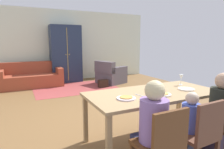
# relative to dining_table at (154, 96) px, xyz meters

# --- Properties ---
(ground_plane) EXTENTS (7.14, 6.65, 0.02)m
(ground_plane) POSITION_rel_dining_table_xyz_m (-0.17, 2.05, -0.70)
(ground_plane) COLOR brown
(back_wall) EXTENTS (7.14, 0.10, 2.70)m
(back_wall) POSITION_rel_dining_table_xyz_m (-0.17, 5.42, 0.66)
(back_wall) COLOR silver
(back_wall) RESTS_ON ground_plane
(dining_table) EXTENTS (1.98, 0.94, 0.76)m
(dining_table) POSITION_rel_dining_table_xyz_m (0.00, 0.00, 0.00)
(dining_table) COLOR tan
(dining_table) RESTS_ON ground_plane
(plate_near_man) EXTENTS (0.25, 0.25, 0.02)m
(plate_near_man) POSITION_rel_dining_table_xyz_m (-0.55, -0.12, 0.08)
(plate_near_man) COLOR white
(plate_near_man) RESTS_ON dining_table
(pizza_near_man) EXTENTS (0.17, 0.17, 0.01)m
(pizza_near_man) POSITION_rel_dining_table_xyz_m (-0.55, -0.12, 0.09)
(pizza_near_man) COLOR gold
(pizza_near_man) RESTS_ON plate_near_man
(plate_near_child) EXTENTS (0.25, 0.25, 0.02)m
(plate_near_child) POSITION_rel_dining_table_xyz_m (-0.00, -0.18, 0.08)
(plate_near_child) COLOR silver
(plate_near_child) RESTS_ON dining_table
(pizza_near_child) EXTENTS (0.17, 0.17, 0.01)m
(pizza_near_child) POSITION_rel_dining_table_xyz_m (-0.00, -0.18, 0.09)
(pizza_near_child) COLOR tan
(pizza_near_child) RESTS_ON plate_near_child
(plate_near_woman) EXTENTS (0.25, 0.25, 0.02)m
(plate_near_woman) POSITION_rel_dining_table_xyz_m (0.55, -0.10, 0.08)
(plate_near_woman) COLOR silver
(plate_near_woman) RESTS_ON dining_table
(wine_glass) EXTENTS (0.07, 0.07, 0.19)m
(wine_glass) POSITION_rel_dining_table_xyz_m (0.71, 0.18, 0.20)
(wine_glass) COLOR silver
(wine_glass) RESTS_ON dining_table
(fork) EXTENTS (0.05, 0.15, 0.01)m
(fork) POSITION_rel_dining_table_xyz_m (-0.30, -0.05, 0.07)
(fork) COLOR silver
(fork) RESTS_ON dining_table
(knife) EXTENTS (0.06, 0.17, 0.01)m
(knife) POSITION_rel_dining_table_xyz_m (0.18, 0.10, 0.07)
(knife) COLOR silver
(knife) RESTS_ON dining_table
(dining_chair_man) EXTENTS (0.43, 0.43, 0.87)m
(dining_chair_man) POSITION_rel_dining_table_xyz_m (-0.54, -0.83, -0.20)
(dining_chair_man) COLOR brown
(dining_chair_man) RESTS_ON ground_plane
(person_man) EXTENTS (0.30, 0.40, 1.11)m
(person_man) POSITION_rel_dining_table_xyz_m (-0.55, -0.65, -0.18)
(person_man) COLOR navy
(person_man) RESTS_ON ground_plane
(dining_chair_child) EXTENTS (0.44, 0.44, 0.87)m
(dining_chair_child) POSITION_rel_dining_table_xyz_m (0.00, -0.83, -0.20)
(dining_chair_child) COLOR brown
(dining_chair_child) RESTS_ON ground_plane
(person_child) EXTENTS (0.22, 0.29, 0.92)m
(person_child) POSITION_rel_dining_table_xyz_m (-0.00, -0.66, -0.26)
(person_child) COLOR #373D51
(person_child) RESTS_ON ground_plane
(person_woman) EXTENTS (0.30, 0.41, 1.11)m
(person_woman) POSITION_rel_dining_table_xyz_m (0.55, -0.65, -0.18)
(person_woman) COLOR #3A3250
(person_woman) RESTS_ON ground_plane
(area_rug) EXTENTS (2.60, 1.80, 0.01)m
(area_rug) POSITION_rel_dining_table_xyz_m (-0.13, 3.86, -0.69)
(area_rug) COLOR #9F403E
(area_rug) RESTS_ON ground_plane
(couch) EXTENTS (1.97, 0.86, 0.82)m
(couch) POSITION_rel_dining_table_xyz_m (-1.40, 4.72, -0.39)
(couch) COLOR #9C422A
(couch) RESTS_ON ground_plane
(armchair) EXTENTS (1.10, 1.10, 0.82)m
(armchair) POSITION_rel_dining_table_xyz_m (1.22, 4.04, -0.37)
(armchair) COLOR #585158
(armchair) RESTS_ON ground_plane
(armoire) EXTENTS (1.10, 0.59, 2.10)m
(armoire) POSITION_rel_dining_table_xyz_m (-0.15, 5.03, 0.36)
(armoire) COLOR #212E48
(armoire) RESTS_ON ground_plane
(handbag) EXTENTS (0.32, 0.16, 0.26)m
(handbag) POSITION_rel_dining_table_xyz_m (0.72, 3.56, -0.56)
(handbag) COLOR black
(handbag) RESTS_ON ground_plane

